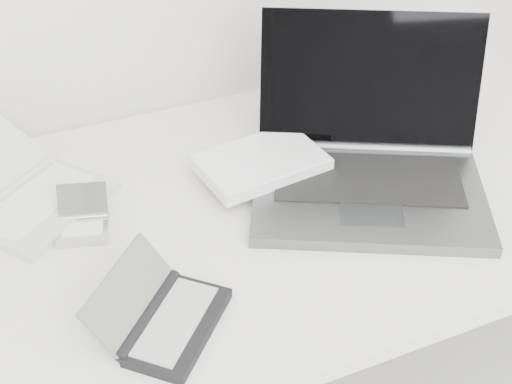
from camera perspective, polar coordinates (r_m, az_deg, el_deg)
name	(u,v)px	position (r m, az deg, el deg)	size (l,w,h in m)	color
desk	(262,221)	(1.37, 0.48, -2.32)	(1.60, 0.80, 0.73)	white
laptop_large	(350,161)	(1.38, 7.50, 2.44)	(0.58, 0.54, 0.29)	#595C5E
netbook_open_white	(25,195)	(1.40, -18.01, -0.19)	(0.38, 0.39, 0.09)	silver
pda_silver	(83,223)	(1.31, -13.68, -2.41)	(0.11, 0.12, 0.07)	silver
palmtop_charcoal	(165,317)	(1.11, -7.32, -9.92)	(0.25, 0.25, 0.09)	black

